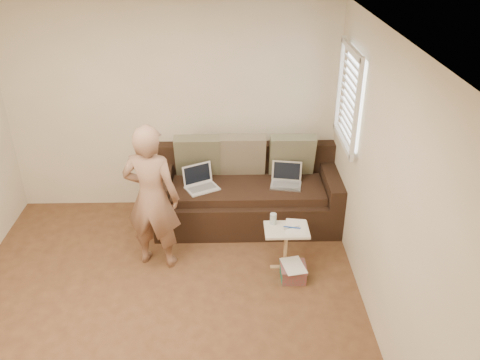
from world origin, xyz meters
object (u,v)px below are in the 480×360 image
(person, at_px, (152,198))
(drinking_glass, at_px, (273,219))
(sofa, at_px, (247,191))
(laptop_silver, at_px, (286,186))
(side_table, at_px, (286,249))
(laptop_white, at_px, (202,189))
(striped_box, at_px, (293,272))

(person, bearing_deg, drinking_glass, -169.75)
(sofa, relative_size, laptop_silver, 6.12)
(laptop_silver, height_order, side_table, laptop_silver)
(person, xyz_separation_m, side_table, (1.39, -0.15, -0.56))
(laptop_white, bearing_deg, side_table, -70.56)
(laptop_silver, height_order, drinking_glass, laptop_silver)
(sofa, height_order, striped_box, sofa)
(laptop_silver, height_order, striped_box, laptop_silver)
(sofa, distance_m, drinking_glass, 0.89)
(person, bearing_deg, laptop_silver, -141.03)
(sofa, bearing_deg, drinking_glass, -74.31)
(striped_box, bearing_deg, sofa, 111.15)
(sofa, height_order, laptop_white, sofa)
(person, relative_size, drinking_glass, 13.59)
(person, distance_m, striped_box, 1.67)
(striped_box, bearing_deg, person, 167.19)
(side_table, relative_size, drinking_glass, 4.22)
(laptop_white, relative_size, striped_box, 1.35)
(side_table, bearing_deg, sofa, 111.40)
(laptop_silver, relative_size, laptop_white, 0.98)
(laptop_white, distance_m, striped_box, 1.48)
(side_table, height_order, drinking_glass, drinking_glass)
(laptop_silver, height_order, person, person)
(sofa, height_order, side_table, sofa)
(sofa, xyz_separation_m, laptop_white, (-0.54, -0.11, 0.10))
(drinking_glass, bearing_deg, side_table, -37.12)
(laptop_white, height_order, striped_box, laptop_white)
(laptop_white, height_order, side_table, laptop_white)
(person, bearing_deg, striped_box, 179.52)
(sofa, xyz_separation_m, person, (-1.02, -0.80, 0.39))
(laptop_white, distance_m, drinking_glass, 1.08)
(laptop_silver, bearing_deg, person, -143.03)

